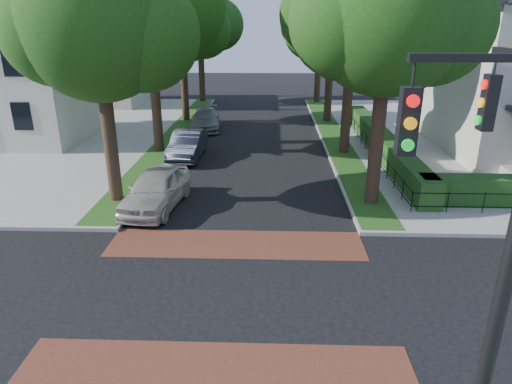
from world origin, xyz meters
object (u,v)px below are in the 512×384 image
traffic_signal (502,204)px  parked_car_front (156,189)px  parked_car_middle (188,145)px  parked_car_rear (206,119)px

traffic_signal → parked_car_front: 14.36m
parked_car_middle → parked_car_front: bearing=-88.5°
parked_car_front → parked_car_middle: parked_car_front is taller
traffic_signal → parked_car_front: traffic_signal is taller
parked_car_front → parked_car_rear: (0.00, 14.99, -0.11)m
traffic_signal → parked_car_front: bearing=127.9°
traffic_signal → parked_car_rear: (-8.49, 25.91, -4.00)m
parked_car_middle → parked_car_rear: bearing=91.5°
parked_car_front → parked_car_rear: 14.99m
parked_car_middle → parked_car_rear: parked_car_middle is taller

